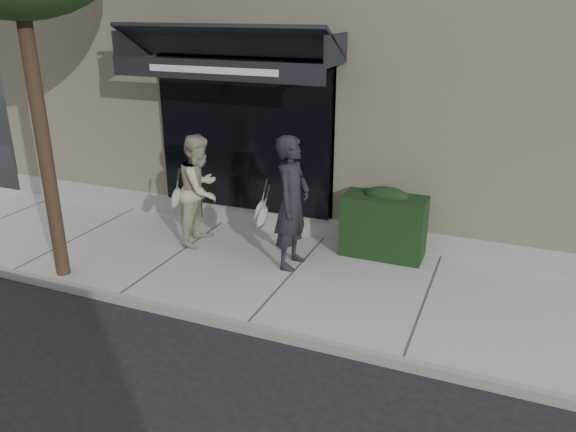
% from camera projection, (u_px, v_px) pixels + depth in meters
% --- Properties ---
extents(ground, '(80.00, 80.00, 0.00)m').
position_uv_depth(ground, '(292.00, 281.00, 8.52)').
color(ground, black).
rests_on(ground, ground).
extents(sidewalk, '(20.00, 3.00, 0.12)m').
position_uv_depth(sidewalk, '(292.00, 277.00, 8.50)').
color(sidewalk, '#989793').
rests_on(sidewalk, ground).
extents(curb, '(20.00, 0.10, 0.14)m').
position_uv_depth(curb, '(246.00, 328.00, 7.15)').
color(curb, gray).
rests_on(curb, ground).
extents(building_facade, '(14.30, 8.04, 5.64)m').
position_uv_depth(building_facade, '(379.00, 65.00, 11.84)').
color(building_facade, beige).
rests_on(building_facade, ground).
extents(hedge, '(1.30, 0.70, 1.14)m').
position_uv_depth(hedge, '(385.00, 223.00, 8.98)').
color(hedge, black).
rests_on(hedge, sidewalk).
extents(pedestrian_front, '(0.71, 0.94, 2.05)m').
position_uv_depth(pedestrian_front, '(292.00, 203.00, 8.42)').
color(pedestrian_front, black).
rests_on(pedestrian_front, sidewalk).
extents(pedestrian_back, '(0.74, 0.99, 1.86)m').
position_uv_depth(pedestrian_back, '(200.00, 190.00, 9.32)').
color(pedestrian_back, '#B2A88E').
rests_on(pedestrian_back, sidewalk).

